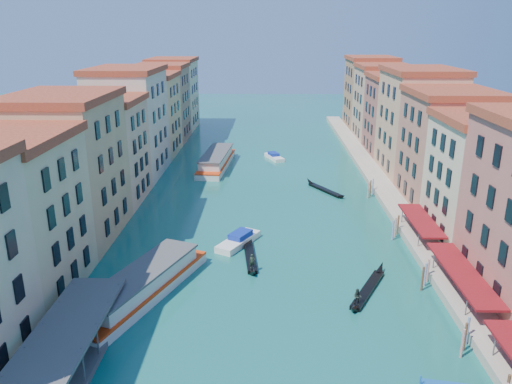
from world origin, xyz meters
TOP-DOWN VIEW (x-y plane):
  - left_bank_palazzos at (-26.00, 64.68)m, footprint 12.80×128.40m
  - right_bank_palazzos at (30.00, 65.00)m, footprint 12.80×128.40m
  - quay at (22.00, 65.00)m, footprint 4.00×140.00m
  - restaurant_awnings at (22.19, 23.00)m, footprint 3.20×44.55m
  - vaporetto_stop at (-16.00, 12.00)m, footprint 5.40×16.40m
  - mooring_poles_right at (19.10, 28.80)m, footprint 1.44×54.24m
  - mooring_poles_left at (-18.50, 12.00)m, footprint 0.24×8.24m
  - vaporetto_near at (-12.39, 23.09)m, footprint 11.79×20.83m
  - vaporetto_far at (-9.70, 76.83)m, footprint 6.54×21.73m
  - gondola_fore at (-1.08, 33.15)m, footprint 2.35×12.79m
  - gondola_right at (12.31, 24.39)m, footprint 6.48×11.32m
  - gondola_far at (11.43, 60.75)m, footprint 6.75×10.39m
  - motorboat_mid at (-2.71, 37.09)m, footprint 5.96×8.05m
  - motorboat_far at (2.60, 83.73)m, footprint 4.51×7.09m

SIDE VIEW (x-z plane):
  - gondola_far at x=11.43m, z-range -0.49..1.16m
  - gondola_fore at x=-1.08m, z-range -0.85..1.70m
  - gondola_right at x=12.31m, z-range -0.76..1.69m
  - quay at x=22.00m, z-range 0.00..1.00m
  - motorboat_far at x=2.60m, z-range -0.16..1.25m
  - motorboat_mid at x=-2.71m, z-range -0.18..1.44m
  - mooring_poles_right at x=19.10m, z-range -0.30..2.90m
  - mooring_poles_left at x=-18.50m, z-range -0.30..2.90m
  - vaporetto_near at x=-12.39m, z-range -0.15..2.90m
  - vaporetto_far at x=-9.70m, z-range -0.16..3.03m
  - vaporetto_stop at x=-16.00m, z-range -0.38..3.27m
  - restaurant_awnings at x=22.19m, z-range 1.43..4.55m
  - left_bank_palazzos at x=-26.00m, z-range -0.79..20.21m
  - right_bank_palazzos at x=30.00m, z-range -0.75..20.25m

